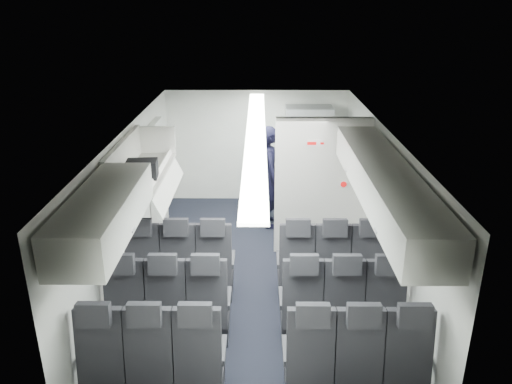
{
  "coord_description": "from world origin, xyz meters",
  "views": [
    {
      "loc": [
        0.04,
        -6.22,
        3.73
      ],
      "look_at": [
        0.0,
        0.4,
        1.15
      ],
      "focal_mm": 35.0,
      "sensor_mm": 36.0,
      "label": 1
    }
  ],
  "objects_px": {
    "boarding_door": "(158,178)",
    "carry_on_bag": "(142,169)",
    "seat_row_front": "(256,271)",
    "flight_attendant": "(269,176)",
    "seat_row_mid": "(255,312)",
    "seat_row_rear": "(254,366)",
    "galley_unit": "(307,157)"
  },
  "relations": [
    {
      "from": "seat_row_front",
      "to": "boarding_door",
      "type": "xyz_separation_m",
      "value": [
        -1.64,
        2.09,
        0.55
      ]
    },
    {
      "from": "seat_row_front",
      "to": "boarding_door",
      "type": "bearing_deg",
      "value": 128.16
    },
    {
      "from": "galley_unit",
      "to": "carry_on_bag",
      "type": "relative_size",
      "value": 5.26
    },
    {
      "from": "seat_row_front",
      "to": "flight_attendant",
      "type": "distance_m",
      "value": 2.41
    },
    {
      "from": "seat_row_rear",
      "to": "flight_attendant",
      "type": "relative_size",
      "value": 1.88
    },
    {
      "from": "seat_row_mid",
      "to": "carry_on_bag",
      "type": "xyz_separation_m",
      "value": [
        -1.36,
        0.87,
        1.41
      ]
    },
    {
      "from": "galley_unit",
      "to": "carry_on_bag",
      "type": "bearing_deg",
      "value": -125.16
    },
    {
      "from": "carry_on_bag",
      "to": "galley_unit",
      "type": "bearing_deg",
      "value": 50.19
    },
    {
      "from": "seat_row_front",
      "to": "boarding_door",
      "type": "relative_size",
      "value": 1.79
    },
    {
      "from": "seat_row_mid",
      "to": "seat_row_rear",
      "type": "bearing_deg",
      "value": -90.0
    },
    {
      "from": "seat_row_rear",
      "to": "carry_on_bag",
      "type": "relative_size",
      "value": 9.22
    },
    {
      "from": "galley_unit",
      "to": "flight_attendant",
      "type": "xyz_separation_m",
      "value": [
        -0.73,
        -0.9,
        -0.07
      ]
    },
    {
      "from": "seat_row_front",
      "to": "carry_on_bag",
      "type": "relative_size",
      "value": 9.22
    },
    {
      "from": "seat_row_front",
      "to": "flight_attendant",
      "type": "relative_size",
      "value": 1.88
    },
    {
      "from": "seat_row_front",
      "to": "seat_row_rear",
      "type": "relative_size",
      "value": 1.0
    },
    {
      "from": "seat_row_front",
      "to": "galley_unit",
      "type": "distance_m",
      "value": 3.43
    },
    {
      "from": "seat_row_mid",
      "to": "galley_unit",
      "type": "xyz_separation_m",
      "value": [
        0.95,
        4.15,
        0.55
      ]
    },
    {
      "from": "flight_attendant",
      "to": "seat_row_mid",
      "type": "bearing_deg",
      "value": 167.69
    },
    {
      "from": "seat_row_front",
      "to": "seat_row_rear",
      "type": "bearing_deg",
      "value": -90.0
    },
    {
      "from": "seat_row_rear",
      "to": "seat_row_mid",
      "type": "bearing_deg",
      "value": 90.0
    },
    {
      "from": "seat_row_front",
      "to": "carry_on_bag",
      "type": "height_order",
      "value": "carry_on_bag"
    },
    {
      "from": "seat_row_front",
      "to": "flight_attendant",
      "type": "bearing_deg",
      "value": 84.74
    },
    {
      "from": "galley_unit",
      "to": "boarding_door",
      "type": "distance_m",
      "value": 2.84
    },
    {
      "from": "boarding_door",
      "to": "flight_attendant",
      "type": "xyz_separation_m",
      "value": [
        1.86,
        0.26,
        -0.07
      ]
    },
    {
      "from": "boarding_door",
      "to": "carry_on_bag",
      "type": "distance_m",
      "value": 2.3
    },
    {
      "from": "seat_row_rear",
      "to": "carry_on_bag",
      "type": "height_order",
      "value": "carry_on_bag"
    },
    {
      "from": "seat_row_rear",
      "to": "flight_attendant",
      "type": "bearing_deg",
      "value": 87.02
    },
    {
      "from": "seat_row_mid",
      "to": "boarding_door",
      "type": "distance_m",
      "value": 3.45
    },
    {
      "from": "boarding_door",
      "to": "carry_on_bag",
      "type": "height_order",
      "value": "carry_on_bag"
    },
    {
      "from": "seat_row_front",
      "to": "galley_unit",
      "type": "height_order",
      "value": "galley_unit"
    },
    {
      "from": "seat_row_front",
      "to": "seat_row_mid",
      "type": "relative_size",
      "value": 1.0
    },
    {
      "from": "seat_row_rear",
      "to": "boarding_door",
      "type": "height_order",
      "value": "boarding_door"
    }
  ]
}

